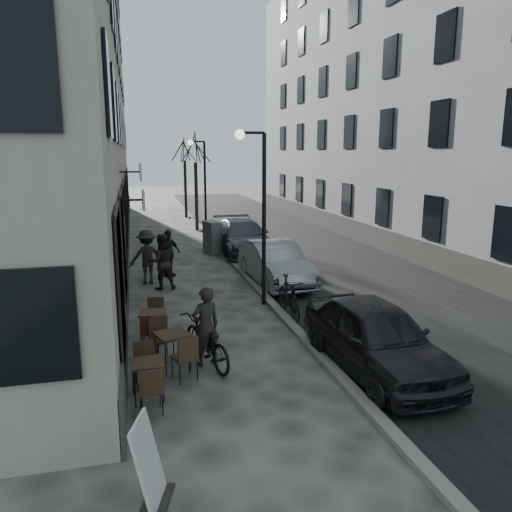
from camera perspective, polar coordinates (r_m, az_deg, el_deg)
name	(u,v)px	position (r m, az deg, el deg)	size (l,w,h in m)	color
ground	(346,399)	(9.74, 10.23, -15.75)	(120.00, 120.00, 0.00)	#393734
road	(287,242)	(25.39, 3.58, 1.63)	(7.30, 60.00, 0.00)	black
kerb	(216,244)	(24.55, -4.58, 1.40)	(0.25, 60.00, 0.12)	slate
building_left	(72,70)	(24.71, -20.32, 19.30)	(4.00, 35.00, 16.00)	gray
building_right	(392,82)	(27.89, 15.25, 18.66)	(4.00, 35.00, 16.00)	slate
streetlamp_near	(258,199)	(14.33, 0.26, 6.54)	(0.90, 0.28, 5.09)	black
streetlamp_far	(202,178)	(26.11, -6.23, 8.84)	(0.90, 0.28, 5.09)	black
tree_near	(195,149)	(29.06, -6.96, 12.08)	(2.40, 2.40, 5.70)	black
tree_far	(184,149)	(35.03, -8.19, 11.99)	(2.40, 2.40, 5.70)	black
bistro_set_a	(148,376)	(9.60, -12.27, -13.30)	(0.63, 1.48, 0.86)	black
bistro_set_b	(173,347)	(10.70, -9.52, -10.26)	(0.94, 1.65, 0.94)	black
bistro_set_c	(153,323)	(12.28, -11.69, -7.54)	(0.69, 1.54, 0.89)	black
sign_board	(150,470)	(7.08, -12.02, -22.85)	(0.58, 0.75, 1.18)	black
utility_cabinet	(213,238)	(22.29, -4.99, 2.09)	(0.54, 0.98, 1.46)	#5F5F61
bicycle	(206,341)	(10.82, -5.74, -9.66)	(0.70, 2.00, 1.05)	black
cyclist_rider	(206,326)	(10.70, -5.78, -7.99)	(0.63, 0.41, 1.72)	black
pedestrian_near	(162,262)	(16.73, -10.74, -0.64)	(0.90, 0.70, 1.86)	black
pedestrian_mid	(147,257)	(17.59, -12.35, -0.08)	(1.21, 0.70, 1.87)	#2A2725
pedestrian_far	(168,253)	(18.42, -10.05, 0.31)	(1.01, 0.42, 1.73)	black
car_near	(376,337)	(10.70, 13.58, -8.95)	(1.75, 4.36, 1.48)	black
car_mid	(275,263)	(17.21, 2.18, -0.79)	(1.53, 4.39, 1.45)	gray
car_far	(242,237)	(22.25, -1.57, 2.17)	(2.11, 5.20, 1.51)	#3E3F49
moped	(289,298)	(13.68, 3.77, -4.78)	(0.54, 1.93, 1.16)	black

